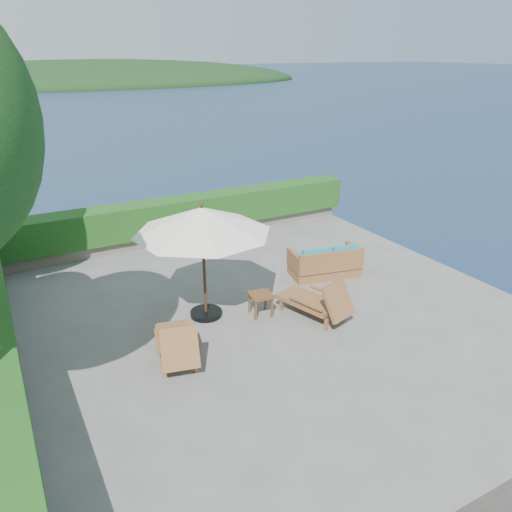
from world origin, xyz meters
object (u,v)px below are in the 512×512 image
lounge_right (318,301)px  side_table (261,298)px  lounge_left (177,343)px  patio_umbrella (202,221)px  wicker_loveseat (326,263)px

lounge_right → side_table: (-1.07, 0.75, 0.02)m
lounge_right → lounge_left: bearing=165.1°
lounge_left → side_table: bearing=32.8°
patio_umbrella → side_table: patio_umbrella is taller
lounge_right → wicker_loveseat: (1.54, 1.81, -0.07)m
patio_umbrella → side_table: (1.13, -0.58, -1.86)m
patio_umbrella → wicker_loveseat: 4.25m
lounge_right → side_table: lounge_right is taller
side_table → wicker_loveseat: size_ratio=0.28×
lounge_left → side_table: (2.35, 0.83, 0.03)m
lounge_left → side_table: size_ratio=3.18×
lounge_left → lounge_right: 3.43m
patio_umbrella → wicker_loveseat: patio_umbrella is taller
patio_umbrella → lounge_right: patio_umbrella is taller
patio_umbrella → lounge_left: 2.66m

